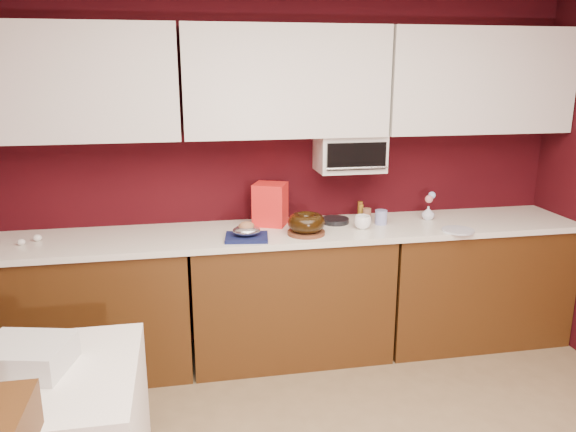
# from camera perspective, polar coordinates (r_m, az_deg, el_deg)

# --- Properties ---
(wall_back) EXTENTS (4.00, 0.02, 2.50)m
(wall_back) POSITION_cam_1_polar(r_m,az_deg,el_deg) (3.93, -0.70, 4.77)
(wall_back) COLOR #36070C
(wall_back) RESTS_ON floor
(base_cabinet_left) EXTENTS (1.31, 0.58, 0.86)m
(base_cabinet_left) POSITION_cam_1_polar(r_m,az_deg,el_deg) (3.87, -19.88, -9.03)
(base_cabinet_left) COLOR #48280E
(base_cabinet_left) RESTS_ON floor
(base_cabinet_center) EXTENTS (1.31, 0.58, 0.86)m
(base_cabinet_center) POSITION_cam_1_polar(r_m,az_deg,el_deg) (3.87, 0.15, -8.07)
(base_cabinet_center) COLOR #48280E
(base_cabinet_center) RESTS_ON floor
(base_cabinet_right) EXTENTS (1.31, 0.58, 0.86)m
(base_cabinet_right) POSITION_cam_1_polar(r_m,az_deg,el_deg) (4.31, 17.94, -6.39)
(base_cabinet_right) COLOR #48280E
(base_cabinet_right) RESTS_ON floor
(countertop) EXTENTS (4.00, 0.62, 0.04)m
(countertop) POSITION_cam_1_polar(r_m,az_deg,el_deg) (3.72, 0.15, -1.67)
(countertop) COLOR white
(countertop) RESTS_ON base_cabinet_center
(upper_cabinet_left) EXTENTS (1.31, 0.33, 0.70)m
(upper_cabinet_left) POSITION_cam_1_polar(r_m,az_deg,el_deg) (3.71, -21.50, 12.48)
(upper_cabinet_left) COLOR white
(upper_cabinet_left) RESTS_ON wall_back
(upper_cabinet_center) EXTENTS (1.31, 0.33, 0.70)m
(upper_cabinet_center) POSITION_cam_1_polar(r_m,az_deg,el_deg) (3.71, -0.27, 13.48)
(upper_cabinet_center) COLOR white
(upper_cabinet_center) RESTS_ON wall_back
(upper_cabinet_right) EXTENTS (1.31, 0.33, 0.70)m
(upper_cabinet_right) POSITION_cam_1_polar(r_m,az_deg,el_deg) (4.17, 18.56, 12.89)
(upper_cabinet_right) COLOR white
(upper_cabinet_right) RESTS_ON wall_back
(toaster_oven) EXTENTS (0.45, 0.30, 0.25)m
(toaster_oven) POSITION_cam_1_polar(r_m,az_deg,el_deg) (3.88, 6.27, 6.41)
(toaster_oven) COLOR white
(toaster_oven) RESTS_ON upper_cabinet_center
(toaster_oven_door) EXTENTS (0.40, 0.02, 0.18)m
(toaster_oven_door) POSITION_cam_1_polar(r_m,az_deg,el_deg) (3.73, 6.99, 6.04)
(toaster_oven_door) COLOR black
(toaster_oven_door) RESTS_ON toaster_oven
(toaster_oven_handle) EXTENTS (0.42, 0.02, 0.02)m
(toaster_oven_handle) POSITION_cam_1_polar(r_m,az_deg,el_deg) (3.73, 7.02, 4.87)
(toaster_oven_handle) COLOR silver
(toaster_oven_handle) RESTS_ON toaster_oven
(cake_base) EXTENTS (0.25, 0.25, 0.02)m
(cake_base) POSITION_cam_1_polar(r_m,az_deg,el_deg) (3.61, 1.86, -1.70)
(cake_base) COLOR brown
(cake_base) RESTS_ON countertop
(bundt_cake) EXTENTS (0.26, 0.26, 0.10)m
(bundt_cake) POSITION_cam_1_polar(r_m,az_deg,el_deg) (3.59, 1.87, -0.65)
(bundt_cake) COLOR black
(bundt_cake) RESTS_ON cake_base
(navy_towel) EXTENTS (0.29, 0.26, 0.02)m
(navy_towel) POSITION_cam_1_polar(r_m,az_deg,el_deg) (3.52, -4.22, -2.17)
(navy_towel) COLOR #121845
(navy_towel) RESTS_ON countertop
(foil_ham_nest) EXTENTS (0.19, 0.17, 0.06)m
(foil_ham_nest) POSITION_cam_1_polar(r_m,az_deg,el_deg) (3.51, -4.23, -1.47)
(foil_ham_nest) COLOR silver
(foil_ham_nest) RESTS_ON navy_towel
(roasted_ham) EXTENTS (0.13, 0.12, 0.07)m
(roasted_ham) POSITION_cam_1_polar(r_m,az_deg,el_deg) (3.50, -4.24, -1.08)
(roasted_ham) COLOR #A16B49
(roasted_ham) RESTS_ON foil_ham_nest
(pandoro_box) EXTENTS (0.27, 0.26, 0.29)m
(pandoro_box) POSITION_cam_1_polar(r_m,az_deg,el_deg) (3.80, -1.81, 1.21)
(pandoro_box) COLOR red
(pandoro_box) RESTS_ON countertop
(dark_pan) EXTENTS (0.22, 0.22, 0.03)m
(dark_pan) POSITION_cam_1_polar(r_m,az_deg,el_deg) (3.88, 4.81, -0.47)
(dark_pan) COLOR black
(dark_pan) RESTS_ON countertop
(coffee_mug) EXTENTS (0.11, 0.11, 0.11)m
(coffee_mug) POSITION_cam_1_polar(r_m,az_deg,el_deg) (3.75, 7.58, -0.49)
(coffee_mug) COLOR white
(coffee_mug) RESTS_ON countertop
(blue_jar) EXTENTS (0.10, 0.10, 0.10)m
(blue_jar) POSITION_cam_1_polar(r_m,az_deg,el_deg) (3.88, 9.43, -0.12)
(blue_jar) COLOR #1C2B9C
(blue_jar) RESTS_ON countertop
(flower_vase) EXTENTS (0.08, 0.08, 0.11)m
(flower_vase) POSITION_cam_1_polar(r_m,az_deg,el_deg) (4.07, 14.05, 0.39)
(flower_vase) COLOR silver
(flower_vase) RESTS_ON countertop
(flower_pink) EXTENTS (0.06, 0.06, 0.06)m
(flower_pink) POSITION_cam_1_polar(r_m,az_deg,el_deg) (4.05, 14.13, 1.68)
(flower_pink) COLOR #DD8083
(flower_pink) RESTS_ON flower_vase
(flower_blue) EXTENTS (0.05, 0.05, 0.05)m
(flower_blue) POSITION_cam_1_polar(r_m,az_deg,el_deg) (4.07, 14.42, 2.06)
(flower_blue) COLOR #9CC0F9
(flower_blue) RESTS_ON flower_vase
(china_plate) EXTENTS (0.26, 0.26, 0.01)m
(china_plate) POSITION_cam_1_polar(r_m,az_deg,el_deg) (3.84, 16.89, -1.40)
(china_plate) COLOR white
(china_plate) RESTS_ON countertop
(amber_bottle) EXTENTS (0.04, 0.04, 0.10)m
(amber_bottle) POSITION_cam_1_polar(r_m,az_deg,el_deg) (3.99, 7.40, 0.43)
(amber_bottle) COLOR olive
(amber_bottle) RESTS_ON countertop
(paper_cup) EXTENTS (0.07, 0.07, 0.09)m
(paper_cup) POSITION_cam_1_polar(r_m,az_deg,el_deg) (3.96, 8.01, 0.15)
(paper_cup) COLOR brown
(paper_cup) RESTS_ON countertop
(egg_left) EXTENTS (0.06, 0.05, 0.04)m
(egg_left) POSITION_cam_1_polar(r_m,az_deg,el_deg) (3.75, -25.48, -2.41)
(egg_left) COLOR silver
(egg_left) RESTS_ON countertop
(egg_right) EXTENTS (0.06, 0.05, 0.04)m
(egg_right) POSITION_cam_1_polar(r_m,az_deg,el_deg) (3.80, -24.12, -2.03)
(egg_right) COLOR white
(egg_right) RESTS_ON countertop
(newspaper_stack) EXTENTS (0.39, 0.34, 0.12)m
(newspaper_stack) POSITION_cam_1_polar(r_m,az_deg,el_deg) (2.56, -25.08, -12.79)
(newspaper_stack) COLOR silver
(newspaper_stack) RESTS_ON dining_table
(amber_bottle_tall) EXTENTS (0.04, 0.04, 0.12)m
(amber_bottle_tall) POSITION_cam_1_polar(r_m,az_deg,el_deg) (4.02, 7.33, 0.63)
(amber_bottle_tall) COLOR brown
(amber_bottle_tall) RESTS_ON countertop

